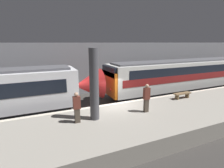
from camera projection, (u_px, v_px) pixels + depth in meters
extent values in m
plane|color=#33302D|center=(114.00, 116.00, 12.77)|extent=(120.00, 120.00, 0.00)
cube|color=gray|center=(132.00, 125.00, 10.33)|extent=(40.00, 5.22, 1.01)
cube|color=beige|center=(114.00, 104.00, 12.40)|extent=(40.00, 0.30, 0.01)
cube|color=gray|center=(87.00, 69.00, 18.04)|extent=(50.00, 0.15, 5.24)
cylinder|color=#47474C|center=(94.00, 85.00, 9.53)|extent=(0.51, 0.51, 3.99)
cone|color=red|center=(88.00, 85.00, 14.31)|extent=(2.20, 2.51, 2.51)
sphere|color=#F2EFCC|center=(99.00, 88.00, 14.78)|extent=(0.20, 0.20, 0.20)
cube|color=black|center=(193.00, 88.00, 19.39)|extent=(18.31, 2.44, 0.70)
cube|color=silver|center=(194.00, 73.00, 19.01)|extent=(19.90, 2.98, 2.64)
cube|color=maroon|center=(206.00, 76.00, 17.69)|extent=(19.11, 0.02, 0.63)
cube|color=black|center=(207.00, 69.00, 17.53)|extent=(17.91, 0.02, 0.74)
cube|color=orange|center=(109.00, 83.00, 15.08)|extent=(0.25, 2.92, 2.12)
cube|color=black|center=(109.00, 71.00, 14.84)|extent=(0.25, 2.62, 0.85)
sphere|color=#EA4C42|center=(111.00, 90.00, 14.51)|extent=(0.18, 0.18, 0.18)
sphere|color=#EA4C42|center=(105.00, 86.00, 15.70)|extent=(0.18, 0.18, 0.18)
cube|color=#4C4C51|center=(196.00, 60.00, 18.68)|extent=(19.11, 2.14, 0.14)
cube|color=#473D33|center=(77.00, 116.00, 9.44)|extent=(0.28, 0.20, 0.79)
cube|color=brown|center=(77.00, 103.00, 9.27)|extent=(0.38, 0.24, 0.69)
sphere|color=tan|center=(76.00, 94.00, 9.16)|extent=(0.22, 0.22, 0.22)
cube|color=#473D33|center=(146.00, 106.00, 10.89)|extent=(0.28, 0.20, 0.83)
cube|color=brown|center=(147.00, 94.00, 10.71)|extent=(0.38, 0.24, 0.72)
sphere|color=tan|center=(147.00, 86.00, 10.60)|extent=(0.24, 0.24, 0.24)
cube|color=brown|center=(177.00, 97.00, 13.36)|extent=(0.10, 0.32, 0.41)
cube|color=brown|center=(187.00, 95.00, 13.78)|extent=(0.10, 0.32, 0.41)
cube|color=brown|center=(182.00, 93.00, 13.52)|extent=(1.50, 0.40, 0.08)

